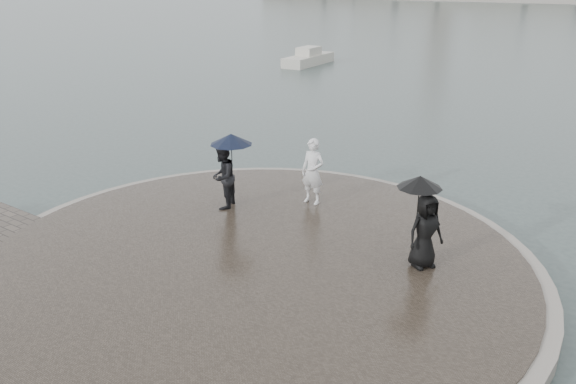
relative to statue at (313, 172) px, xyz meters
The scene contains 6 objects.
ground 6.99m from the statue, 84.78° to the right, with size 400.00×400.00×0.00m, color #2B3835.
kerb_ring 3.58m from the statue, 79.42° to the right, with size 12.50×12.50×0.32m, color gray.
quay_tip 3.57m from the statue, 79.42° to the right, with size 11.90×11.90×0.36m, color #2D261E.
statue is the anchor object (origin of this frame).
visitor_left 2.34m from the statue, 136.75° to the right, with size 1.26×1.16×2.04m.
visitor_right 4.14m from the statue, 23.55° to the right, with size 1.16×1.04×1.95m.
Camera 1 is at (6.97, -5.17, 6.10)m, focal length 35.00 mm.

